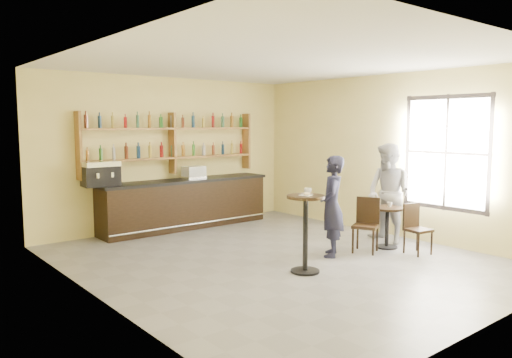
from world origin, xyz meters
TOP-DOWN VIEW (x-y plane):
  - floor at (0.00, 0.00)m, footprint 7.00×7.00m
  - ceiling at (0.00, 0.00)m, footprint 7.00×7.00m
  - wall_back at (0.00, 3.50)m, footprint 7.00×0.00m
  - wall_front at (0.00, -3.50)m, footprint 7.00×0.00m
  - wall_left at (-3.00, 0.00)m, footprint 0.00×7.00m
  - wall_right at (3.00, 0.00)m, footprint 0.00×7.00m
  - window_pane at (2.99, -1.20)m, footprint 0.00×2.00m
  - window_frame at (2.99, -1.20)m, footprint 0.04×1.70m
  - shelf_unit at (0.00, 3.37)m, footprint 4.00×0.26m
  - liquor_bottles at (0.00, 3.37)m, footprint 3.68×0.10m
  - bar_counter at (0.17, 3.15)m, footprint 3.86×0.75m
  - espresso_machine at (-1.68, 3.15)m, footprint 0.69×0.47m
  - pastry_case at (0.38, 3.15)m, footprint 0.48×0.39m
  - pedestal_table at (-0.15, -0.80)m, footprint 0.69×0.69m
  - napkin at (-0.15, -0.80)m, footprint 0.20×0.20m
  - donut at (-0.14, -0.81)m, footprint 0.11×0.11m
  - cup_pedestal at (-0.01, -0.70)m, footprint 0.14×0.14m
  - man_main at (0.86, -0.41)m, footprint 0.73×0.72m
  - cafe_table at (2.04, -0.66)m, footprint 0.72×0.72m
  - cup_cafe at (2.09, -0.66)m, footprint 0.12×0.12m
  - chair_west at (1.49, -0.61)m, footprint 0.54×0.54m
  - chair_south at (2.09, -1.26)m, footprint 0.43×0.43m
  - patron_second at (2.41, -0.42)m, footprint 0.81×0.98m

SIDE VIEW (x-z plane):
  - floor at x=0.00m, z-range 0.00..0.00m
  - cafe_table at x=2.04m, z-range 0.00..0.74m
  - chair_south at x=2.09m, z-range 0.00..0.86m
  - chair_west at x=1.49m, z-range 0.00..0.94m
  - bar_counter at x=0.17m, z-range 0.00..1.04m
  - pedestal_table at x=-0.15m, z-range 0.00..1.17m
  - cup_cafe at x=2.09m, z-range 0.74..0.83m
  - man_main at x=0.86m, z-range 0.00..1.70m
  - patron_second at x=2.41m, z-range 0.00..1.86m
  - napkin at x=-0.15m, z-range 1.17..1.17m
  - pastry_case at x=0.38m, z-range 1.04..1.31m
  - donut at x=-0.14m, z-range 1.17..1.21m
  - cup_pedestal at x=-0.01m, z-range 1.17..1.26m
  - espresso_machine at x=-1.68m, z-range 1.04..1.52m
  - wall_back at x=0.00m, z-range -1.90..5.10m
  - wall_front at x=0.00m, z-range -1.90..5.10m
  - wall_left at x=-3.00m, z-range -1.90..5.10m
  - wall_right at x=3.00m, z-range -1.90..5.10m
  - window_frame at x=2.99m, z-range 0.65..2.75m
  - window_pane at x=2.99m, z-range 0.70..2.70m
  - shelf_unit at x=0.00m, z-range 1.11..2.51m
  - liquor_bottles at x=0.00m, z-range 1.48..2.48m
  - ceiling at x=0.00m, z-range 3.20..3.20m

